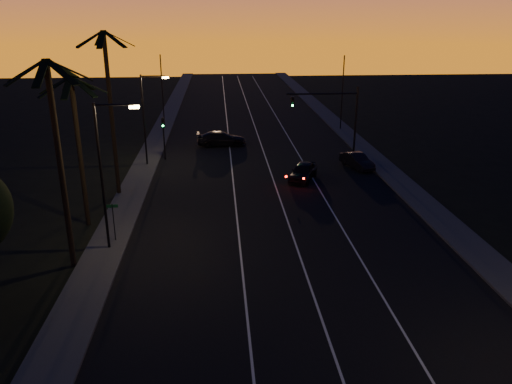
{
  "coord_description": "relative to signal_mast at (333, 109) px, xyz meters",
  "views": [
    {
      "loc": [
        -4.12,
        -8.21,
        13.6
      ],
      "look_at": [
        -1.86,
        21.51,
        2.95
      ],
      "focal_mm": 35.0,
      "sensor_mm": 36.0,
      "label": 1
    }
  ],
  "objects": [
    {
      "name": "signal_mast",
      "position": [
        0.0,
        0.0,
        0.0
      ],
      "size": [
        7.1,
        0.41,
        7.0
      ],
      "color": "black",
      "rests_on": "ground"
    },
    {
      "name": "far_pole_right",
      "position": [
        3.86,
        12.01,
        -0.28
      ],
      "size": [
        0.14,
        0.14,
        9.0
      ],
      "primitive_type": "cylinder",
      "color": "black",
      "rests_on": "ground"
    },
    {
      "name": "street_sign",
      "position": [
        -17.94,
        -18.99,
        -3.13
      ],
      "size": [
        0.7,
        0.06,
        2.6
      ],
      "color": "black",
      "rests_on": "ground"
    },
    {
      "name": "sidewalk_left",
      "position": [
        -18.34,
        -9.99,
        -4.7
      ],
      "size": [
        2.4,
        170.0,
        0.16
      ],
      "primitive_type": "cube",
      "color": "#373735",
      "rests_on": "ground"
    },
    {
      "name": "cross_car",
      "position": [
        -11.01,
        5.14,
        -3.99
      ],
      "size": [
        5.44,
        2.4,
        1.55
      ],
      "color": "black",
      "rests_on": "road"
    },
    {
      "name": "lane_stripe_right",
      "position": [
        -3.14,
        -9.99,
        -4.76
      ],
      "size": [
        0.12,
        160.0,
        0.01
      ],
      "primitive_type": "cube",
      "color": "silver",
      "rests_on": "road"
    },
    {
      "name": "lane_stripe_left",
      "position": [
        -10.14,
        -9.99,
        -4.76
      ],
      "size": [
        0.12,
        160.0,
        0.01
      ],
      "primitive_type": "cube",
      "color": "silver",
      "rests_on": "road"
    },
    {
      "name": "lane_stripe_mid",
      "position": [
        -6.64,
        -9.99,
        -4.76
      ],
      "size": [
        0.12,
        160.0,
        0.01
      ],
      "primitive_type": "cube",
      "color": "silver",
      "rests_on": "road"
    },
    {
      "name": "streetlight_left_far",
      "position": [
        -17.82,
        -1.99,
        0.28
      ],
      "size": [
        2.55,
        0.26,
        8.5
      ],
      "color": "black",
      "rests_on": "ground"
    },
    {
      "name": "signal_post",
      "position": [
        -16.64,
        -0.01,
        -1.89
      ],
      "size": [
        0.28,
        0.37,
        4.2
      ],
      "color": "black",
      "rests_on": "ground"
    },
    {
      "name": "far_pole_left",
      "position": [
        -18.14,
        15.01,
        -0.28
      ],
      "size": [
        0.14,
        0.14,
        9.0
      ],
      "primitive_type": "cylinder",
      "color": "black",
      "rests_on": "ground"
    },
    {
      "name": "palm_near",
      "position": [
        -19.74,
        -21.99,
        2.29
      ],
      "size": [
        4.25,
        4.16,
        11.53
      ],
      "color": "black",
      "rests_on": "ground"
    },
    {
      "name": "road",
      "position": [
        -7.14,
        -9.99,
        -4.78
      ],
      "size": [
        20.0,
        170.0,
        0.01
      ],
      "primitive_type": "cube",
      "color": "black",
      "rests_on": "ground"
    },
    {
      "name": "sidewalk_right",
      "position": [
        4.06,
        -9.99,
        -4.7
      ],
      "size": [
        2.4,
        170.0,
        0.16
      ],
      "primitive_type": "cube",
      "color": "#373735",
      "rests_on": "ground"
    },
    {
      "name": "lead_car",
      "position": [
        -4.07,
        -7.39,
        -4.02
      ],
      "size": [
        3.56,
        5.15,
        1.5
      ],
      "color": "black",
      "rests_on": "road"
    },
    {
      "name": "right_car",
      "position": [
        1.55,
        -4.23,
        -4.09
      ],
      "size": [
        2.62,
        4.39,
        1.37
      ],
      "color": "black",
      "rests_on": "road"
    },
    {
      "name": "palm_mid",
      "position": [
        -20.34,
        -15.99,
        1.47
      ],
      "size": [
        4.25,
        4.16,
        10.03
      ],
      "color": "black",
      "rests_on": "ground"
    },
    {
      "name": "palm_far",
      "position": [
        -19.34,
        -9.99,
        2.83
      ],
      "size": [
        4.25,
        4.16,
        12.53
      ],
      "color": "black",
      "rests_on": "ground"
    },
    {
      "name": "streetlight_left_near",
      "position": [
        -17.84,
        -19.99,
        0.54
      ],
      "size": [
        2.55,
        0.26,
        9.0
      ],
      "color": "black",
      "rests_on": "ground"
    }
  ]
}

